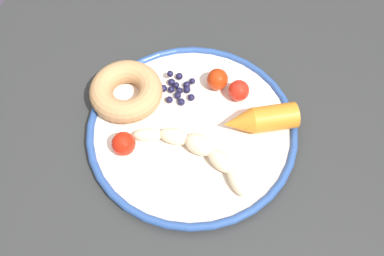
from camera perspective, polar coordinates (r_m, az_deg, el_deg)
name	(u,v)px	position (r m, az deg, el deg)	size (l,w,h in m)	color
ground_plane	(204,240)	(1.34, 1.64, -14.83)	(6.00, 6.00, 0.00)	#3F3445
dining_table	(213,140)	(0.75, 2.81, -1.65)	(1.04, 0.89, 0.72)	#2C2D2E
plate	(192,129)	(0.65, 0.00, -0.13)	(0.32, 0.32, 0.02)	white
banana	(196,150)	(0.62, 0.58, -2.91)	(0.09, 0.19, 0.03)	beige
carrot_orange	(260,120)	(0.64, 9.11, 1.11)	(0.08, 0.12, 0.04)	orange
donut	(126,91)	(0.68, -8.85, 4.92)	(0.12, 0.12, 0.04)	tan
blueberry_pile	(178,88)	(0.69, -1.87, 5.38)	(0.06, 0.06, 0.02)	#191638
tomato_near	(217,79)	(0.68, 3.44, 6.55)	(0.03, 0.03, 0.03)	red
tomato_mid	(123,144)	(0.63, -9.20, -2.10)	(0.04, 0.04, 0.04)	red
tomato_far	(239,91)	(0.67, 6.32, 5.03)	(0.03, 0.03, 0.03)	red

